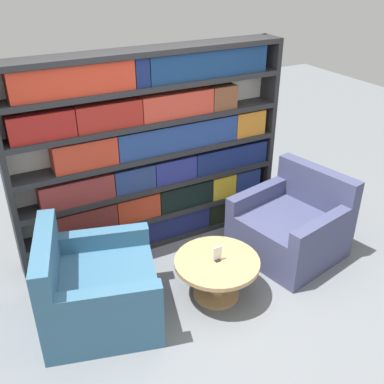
% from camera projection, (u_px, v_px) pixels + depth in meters
% --- Properties ---
extents(ground_plane, '(14.00, 14.00, 0.00)m').
position_uv_depth(ground_plane, '(215.00, 311.00, 3.88)').
color(ground_plane, slate).
extents(bookshelf, '(2.74, 0.30, 2.00)m').
position_uv_depth(bookshelf, '(154.00, 154.00, 4.39)').
color(bookshelf, silver).
rests_on(bookshelf, ground_plane).
extents(armchair_left, '(1.12, 1.13, 0.84)m').
position_uv_depth(armchair_left, '(96.00, 290.00, 3.68)').
color(armchair_left, '#386684').
rests_on(armchair_left, ground_plane).
extents(armchair_right, '(1.08, 1.08, 0.84)m').
position_uv_depth(armchair_right, '(291.00, 227.00, 4.52)').
color(armchair_right, '#42476B').
rests_on(armchair_right, ground_plane).
extents(coffee_table, '(0.74, 0.74, 0.39)m').
position_uv_depth(coffee_table, '(217.00, 270.00, 3.92)').
color(coffee_table, tan).
rests_on(coffee_table, ground_plane).
extents(table_sign, '(0.08, 0.06, 0.14)m').
position_uv_depth(table_sign, '(217.00, 255.00, 3.84)').
color(table_sign, black).
rests_on(table_sign, coffee_table).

